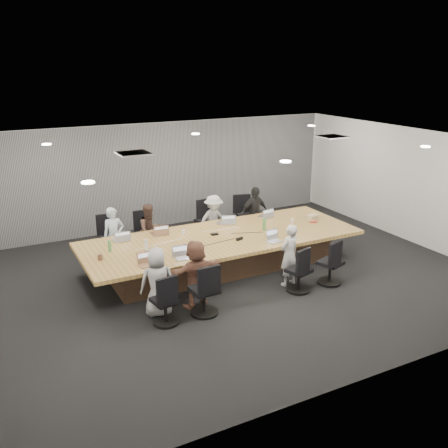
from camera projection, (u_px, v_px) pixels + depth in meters
name	position (u px, v px, depth m)	size (l,w,h in m)	color
floor	(233.00, 276.00, 10.51)	(10.00, 8.00, 0.00)	black
ceiling	(233.00, 144.00, 9.64)	(10.00, 8.00, 0.00)	white
wall_back	(163.00, 175.00, 13.46)	(10.00, 2.80, 0.00)	silver
wall_front	(373.00, 290.00, 6.70)	(10.00, 2.80, 0.00)	silver
wall_right	(412.00, 186.00, 12.25)	(8.00, 2.80, 0.00)	silver
curtain	(164.00, 175.00, 13.39)	(9.80, 0.04, 2.80)	slate
conference_table	(222.00, 251.00, 10.81)	(6.00, 2.20, 0.74)	#4F3725
chair_0	(110.00, 242.00, 11.38)	(0.54, 0.54, 0.80)	black
chair_1	(146.00, 237.00, 11.76)	(0.51, 0.51, 0.75)	black
chair_2	(208.00, 225.00, 12.44)	(0.59, 0.59, 0.88)	black
chair_3	(247.00, 219.00, 12.94)	(0.58, 0.58, 0.86)	black
chair_4	(165.00, 304.00, 8.54)	(0.49, 0.49, 0.72)	black
chair_5	(204.00, 294.00, 8.85)	(0.54, 0.54, 0.79)	black
chair_6	(299.00, 274.00, 9.74)	(0.49, 0.49, 0.73)	black
chair_7	(330.00, 266.00, 10.08)	(0.51, 0.51, 0.76)	black
person_0	(114.00, 236.00, 11.01)	(0.47, 0.31, 1.29)	#ABBEC9
laptop_0	(121.00, 239.00, 10.51)	(0.33, 0.23, 0.02)	#B2B2B7
person_1	(150.00, 231.00, 11.38)	(0.62, 0.48, 1.27)	#432F27
laptop_1	(158.00, 233.00, 10.88)	(0.33, 0.23, 0.02)	#8C6647
person_2	(214.00, 221.00, 12.08)	(0.82, 0.47, 1.27)	#A7A7A7
laptop_2	(224.00, 223.00, 11.58)	(0.33, 0.23, 0.02)	#B2B2B7
person_3	(254.00, 213.00, 12.56)	(0.79, 0.33, 1.35)	black
laptop_3	(266.00, 216.00, 12.08)	(0.33, 0.23, 0.02)	#B2B2B7
person_4	(158.00, 282.00, 8.75)	(0.62, 0.40, 1.27)	#999999
laptop_4	(147.00, 265.00, 9.18)	(0.30, 0.20, 0.02)	#8C6647
person_5	(196.00, 274.00, 9.07)	(1.20, 0.38, 1.29)	brown
laptop_5	(184.00, 258.00, 9.50)	(0.30, 0.21, 0.02)	#B2B2B7
person_6	(289.00, 255.00, 9.95)	(0.47, 0.31, 1.28)	#B6B6B6
laptop_6	(274.00, 241.00, 10.38)	(0.31, 0.21, 0.02)	#B2B2B7
bottle_green_left	(110.00, 246.00, 9.81)	(0.07, 0.07, 0.23)	#50914B
bottle_green_right	(264.00, 224.00, 11.05)	(0.08, 0.08, 0.27)	#50914B
bottle_clear	(146.00, 245.00, 9.91)	(0.07, 0.07, 0.22)	silver
cup_white_far	(183.00, 232.00, 10.84)	(0.07, 0.07, 0.09)	white
cup_white_near	(292.00, 221.00, 11.61)	(0.07, 0.07, 0.09)	white
mug_brown	(100.00, 257.00, 9.43)	(0.09, 0.09, 0.11)	brown
mic_left	(184.00, 246.00, 10.12)	(0.14, 0.09, 0.03)	black
mic_right	(214.00, 234.00, 10.80)	(0.16, 0.10, 0.03)	black
stapler	(240.00, 239.00, 10.47)	(0.16, 0.04, 0.06)	black
canvas_bag	(312.00, 218.00, 11.73)	(0.27, 0.17, 0.15)	tan
snack_packet	(313.00, 222.00, 11.63)	(0.17, 0.11, 0.04)	#CF4830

